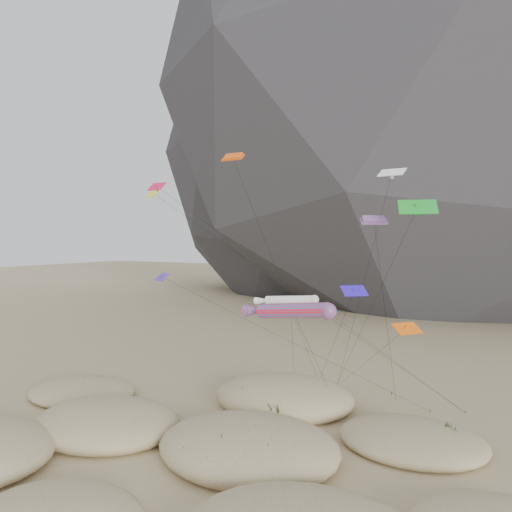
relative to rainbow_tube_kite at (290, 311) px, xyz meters
The scene contains 10 objects.
ground 14.03m from the rainbow_tube_kite, 123.86° to the right, with size 500.00×500.00×0.00m, color #CCB789.
rock_headland 127.57m from the rainbow_tube_kite, 89.11° to the left, with size 226.37×148.64×177.50m.
dunes 12.65m from the rainbow_tube_kite, 155.51° to the right, with size 52.51×36.45×3.87m.
dune_grass 12.52m from the rainbow_tube_kite, 144.06° to the right, with size 41.19×28.65×1.49m.
kite_stakes 20.50m from the rainbow_tube_kite, 96.44° to the left, with size 25.50×4.10×0.30m.
rainbow_tube_kite is the anchor object (origin of this frame).
white_tube_kite 5.30m from the rainbow_tube_kite, 117.15° to the left, with size 7.39×12.11×12.06m.
orange_parafoil 18.89m from the rainbow_tube_kite, 139.14° to the left, with size 6.20×11.43×25.31m.
multi_parafoil 10.09m from the rainbow_tube_kite, 51.11° to the left, with size 2.30×12.72×18.63m.
delta_kites 7.39m from the rainbow_tube_kite, 100.42° to the left, with size 28.90×18.57×22.57m.
Camera 1 is at (20.40, -27.04, 16.76)m, focal length 35.00 mm.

